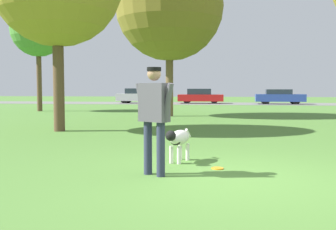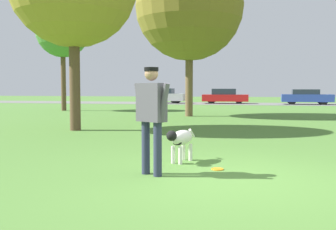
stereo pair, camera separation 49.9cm
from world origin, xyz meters
TOP-DOWN VIEW (x-y plane):
  - ground_plane at (0.00, 0.00)m, footprint 120.00×120.00m
  - far_road_strip at (0.00, 29.66)m, footprint 120.00×6.00m
  - person at (-1.19, 0.03)m, footprint 0.69×0.44m
  - dog at (-0.96, 1.16)m, footprint 0.45×1.00m
  - frisbee at (-0.24, 0.67)m, footprint 0.20×0.20m
  - tree_far_left at (-11.24, 16.19)m, footprint 3.21×3.21m
  - tree_mid_center at (-2.90, 13.08)m, footprint 5.18×5.18m
  - parked_car_silver at (-8.26, 29.60)m, footprint 4.00×1.78m
  - parked_car_red at (-2.57, 29.96)m, footprint 4.14×1.89m
  - parked_car_blue at (4.35, 29.31)m, footprint 4.19×1.81m

SIDE VIEW (x-z plane):
  - ground_plane at x=0.00m, z-range 0.00..0.00m
  - far_road_strip at x=0.00m, z-range 0.00..0.01m
  - frisbee at x=-0.24m, z-range 0.00..0.02m
  - dog at x=-0.96m, z-range 0.12..0.74m
  - parked_car_red at x=-2.57m, z-range -0.02..1.32m
  - parked_car_blue at x=4.35m, z-range 0.01..1.30m
  - parked_car_silver at x=-8.26m, z-range 0.00..1.37m
  - person at x=-1.19m, z-range 0.16..1.83m
  - tree_far_left at x=-11.24m, z-range 1.59..8.04m
  - tree_mid_center at x=-2.90m, z-range 1.33..9.20m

